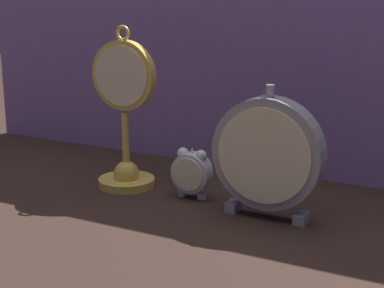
% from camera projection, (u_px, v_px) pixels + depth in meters
% --- Properties ---
extents(ground_plane, '(4.00, 4.00, 0.00)m').
position_uv_depth(ground_plane, '(170.00, 216.00, 1.12)').
color(ground_plane, black).
extents(fabric_backdrop_drape, '(1.37, 0.01, 0.58)m').
position_uv_depth(fabric_backdrop_drape, '(248.00, 34.00, 1.32)').
color(fabric_backdrop_drape, '#8460A8').
rests_on(fabric_backdrop_drape, ground_plane).
extents(pocket_watch_on_stand, '(0.13, 0.11, 0.32)m').
position_uv_depth(pocket_watch_on_stand, '(125.00, 124.00, 1.24)').
color(pocket_watch_on_stand, gold).
rests_on(pocket_watch_on_stand, ground_plane).
extents(alarm_clock_twin_bell, '(0.08, 0.03, 0.10)m').
position_uv_depth(alarm_clock_twin_bell, '(192.00, 171.00, 1.19)').
color(alarm_clock_twin_bell, silver).
rests_on(alarm_clock_twin_bell, ground_plane).
extents(mantel_clock_silver, '(0.19, 0.04, 0.23)m').
position_uv_depth(mantel_clock_silver, '(268.00, 154.00, 1.08)').
color(mantel_clock_silver, gray).
rests_on(mantel_clock_silver, ground_plane).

